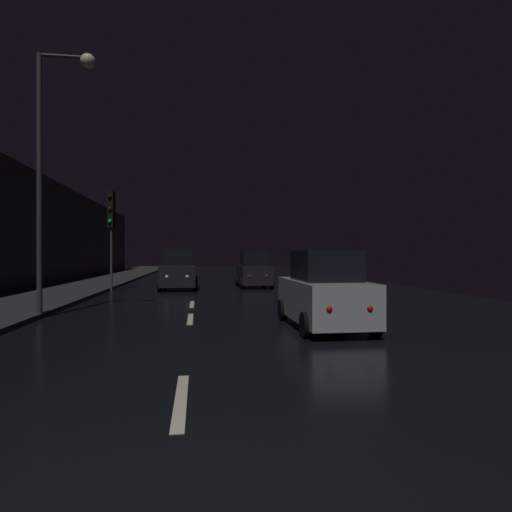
{
  "coord_description": "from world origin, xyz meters",
  "views": [
    {
      "loc": [
        0.22,
        -2.68,
        1.9
      ],
      "look_at": [
        3.46,
        21.14,
        1.84
      ],
      "focal_mm": 30.13,
      "sensor_mm": 36.0,
      "label": 1
    }
  ],
  "objects": [
    {
      "name": "lane_centerline",
      "position": [
        0.0,
        14.92,
        0.01
      ],
      "size": [
        0.16,
        24.97,
        0.01
      ],
      "color": "beige",
      "rests_on": "ground"
    },
    {
      "name": "sidewalk_left",
      "position": [
        -6.6,
        24.5,
        0.07
      ],
      "size": [
        4.4,
        84.0,
        0.15
      ],
      "primitive_type": "cube",
      "color": "#28282B",
      "rests_on": "ground"
    },
    {
      "name": "ground",
      "position": [
        0.0,
        24.5,
        -0.01
      ],
      "size": [
        25.59,
        84.0,
        0.02
      ],
      "primitive_type": "cube",
      "color": "black"
    },
    {
      "name": "traffic_light_far_left",
      "position": [
        -4.3,
        20.7,
        3.84
      ],
      "size": [
        0.37,
        0.48,
        5.25
      ],
      "rotation": [
        0.0,
        0.0,
        -1.78
      ],
      "color": "#38383A",
      "rests_on": "ground"
    },
    {
      "name": "car_parked_right_near",
      "position": [
        3.5,
        8.19,
        0.92
      ],
      "size": [
        1.85,
        4.0,
        2.01
      ],
      "rotation": [
        0.0,
        0.0,
        1.57
      ],
      "color": "#A5A8AD",
      "rests_on": "ground"
    },
    {
      "name": "car_approaching_headlights",
      "position": [
        -0.82,
        21.56,
        1.02
      ],
      "size": [
        2.04,
        4.42,
        2.23
      ],
      "rotation": [
        0.0,
        0.0,
        -1.57
      ],
      "color": "black",
      "rests_on": "ground"
    },
    {
      "name": "streetlamp_overhead",
      "position": [
        -4.07,
        10.95,
        5.24
      ],
      "size": [
        1.7,
        0.44,
        8.03
      ],
      "color": "#2D2D30",
      "rests_on": "ground"
    },
    {
      "name": "building_facade_left",
      "position": [
        -9.2,
        21.0,
        3.33
      ],
      "size": [
        0.8,
        63.0,
        6.65
      ],
      "primitive_type": "cube",
      "color": "#2D2B28",
      "rests_on": "ground"
    },
    {
      "name": "car_parked_right_far",
      "position": [
        3.5,
        22.48,
        0.94
      ],
      "size": [
        1.88,
        4.08,
        2.05
      ],
      "rotation": [
        0.0,
        0.0,
        1.57
      ],
      "color": "black",
      "rests_on": "ground"
    }
  ]
}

